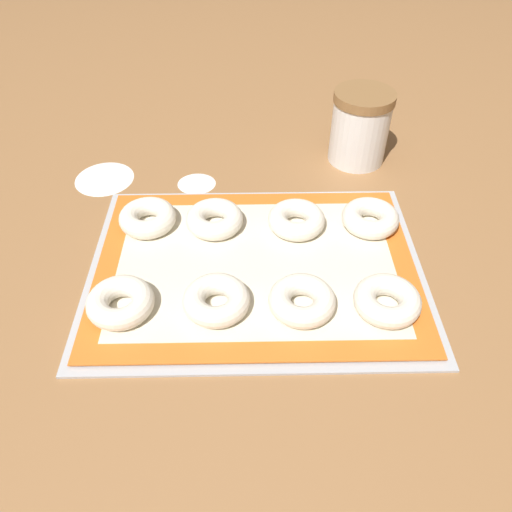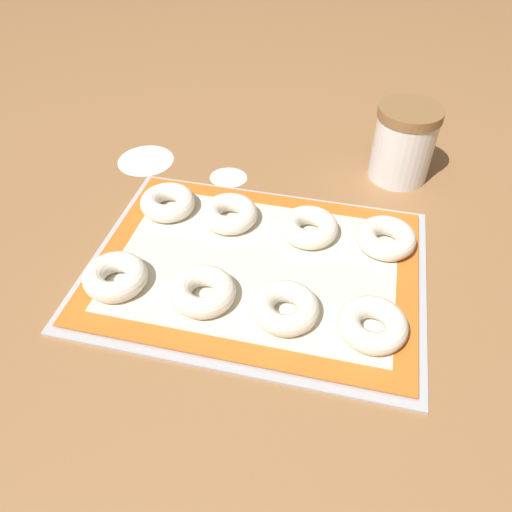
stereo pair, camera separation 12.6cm
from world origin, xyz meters
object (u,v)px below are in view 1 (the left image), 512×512
Objects in this scene: flour_canister at (360,127)px; baking_tray at (256,267)px; bagel_front_far_left at (120,302)px; bagel_front_mid_right at (302,300)px; bagel_back_far_right at (370,218)px; bagel_front_mid_left at (216,300)px; bagel_back_mid_left at (215,219)px; bagel_front_far_right at (387,301)px; bagel_back_mid_right at (296,220)px; bagel_back_far_left at (148,218)px.

baking_tray is at bearing -123.55° from flour_canister.
bagel_front_far_left is 0.23m from bagel_front_mid_right.
bagel_front_mid_left is at bearing -144.71° from bagel_back_far_right.
bagel_front_mid_right is at bearing -54.35° from bagel_back_mid_left.
bagel_front_far_left is at bearing -134.75° from flour_canister.
bagel_front_far_left is 0.52m from flour_canister.
bagel_front_far_right is 1.00× the size of bagel_back_mid_left.
bagel_front_mid_left is at bearing -125.82° from bagel_back_mid_right.
baking_tray is 5.46× the size of bagel_front_far_right.
bagel_back_far_left is (-0.22, 0.17, 0.00)m from bagel_front_mid_right.
bagel_front_mid_right is 1.00× the size of bagel_back_far_left.
bagel_front_mid_right is 0.28m from bagel_back_far_left.
bagel_front_far_right is (0.34, -0.00, 0.00)m from bagel_front_far_left.
bagel_front_far_left reaches higher than baking_tray.
bagel_front_far_left is 0.67× the size of flour_canister.
bagel_front_mid_left is at bearing -86.79° from bagel_back_mid_left.
bagel_back_mid_right is at bearing -121.44° from flour_canister.
bagel_back_far_right is (0.34, -0.01, 0.00)m from bagel_back_far_left.
flour_canister is (0.19, 0.29, 0.06)m from baking_tray.
bagel_back_far_left is at bearing 142.33° from bagel_front_mid_right.
bagel_back_mid_right is 0.67× the size of flour_canister.
baking_tray is 3.68× the size of flour_canister.
bagel_front_mid_right and bagel_back_far_right have the same top height.
bagel_back_mid_left and bagel_back_far_right have the same top height.
bagel_front_far_right is at bearing -0.58° from bagel_front_far_left.
bagel_back_mid_left is (0.11, 0.17, 0.00)m from bagel_front_far_left.
bagel_back_far_right is at bearing 24.61° from baking_tray.
bagel_front_far_left and bagel_front_mid_right have the same top height.
bagel_front_mid_right is at bearing -125.74° from bagel_back_far_right.
bagel_back_far_right is (0.11, 0.00, 0.00)m from bagel_back_mid_right.
flour_canister is at bearing 38.96° from bagel_back_mid_left.
bagel_front_far_left is at bearing -154.82° from baking_tray.
bagel_back_far_right is (0.24, -0.00, 0.00)m from bagel_back_mid_left.
bagel_front_far_left and bagel_back_far_left have the same top height.
bagel_back_far_right is (0.12, 0.17, 0.00)m from bagel_front_mid_right.
bagel_front_mid_left is at bearing 0.68° from bagel_front_far_left.
bagel_front_mid_left is 1.00× the size of bagel_front_mid_right.
bagel_back_far_right is 0.21m from flour_canister.
baking_tray is at bearing -53.32° from bagel_back_mid_left.
bagel_back_mid_right reaches higher than baking_tray.
bagel_front_far_right is 0.38m from flour_canister.
bagel_back_far_left is at bearing 177.80° from bagel_back_mid_right.
bagel_front_mid_left is at bearing 178.71° from bagel_front_far_right.
bagel_front_far_left is 1.00× the size of bagel_back_mid_right.
baking_tray is 0.10m from bagel_back_mid_right.
bagel_front_mid_right is (0.06, -0.08, 0.02)m from baking_tray.
bagel_back_mid_right is at bearing 54.18° from bagel_front_mid_left.
bagel_front_mid_left and bagel_back_far_left have the same top height.
bagel_front_far_left is (-0.18, -0.08, 0.02)m from baking_tray.
bagel_front_far_left is at bearing 179.68° from bagel_front_mid_right.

